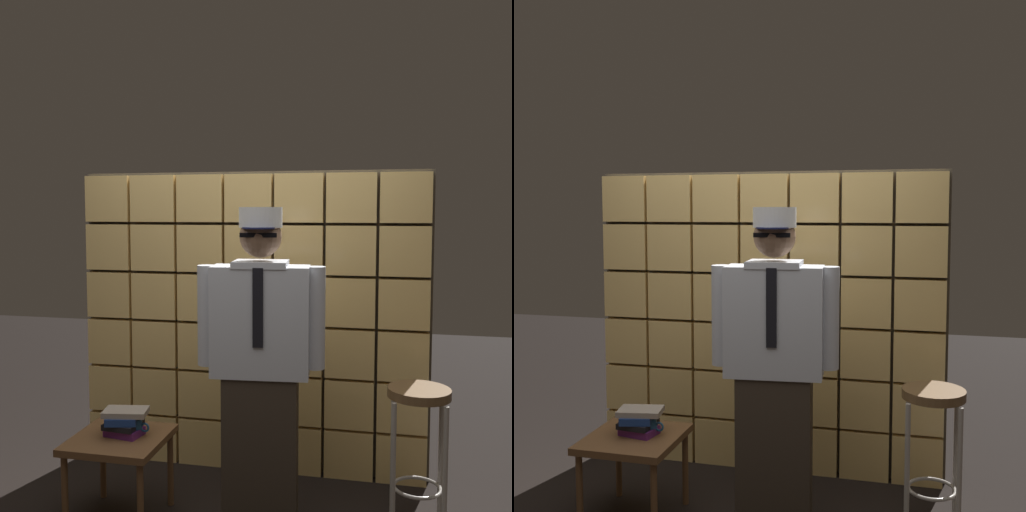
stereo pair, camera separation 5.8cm
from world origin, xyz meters
TOP-DOWN VIEW (x-y plane):
  - glass_block_wall at (0.00, 1.14)m, footprint 2.38×0.10m
  - standing_person at (0.23, 0.42)m, footprint 0.71×0.32m
  - bar_stool at (1.09, 0.56)m, footprint 0.34×0.34m
  - side_table at (-0.56, 0.30)m, footprint 0.52×0.52m
  - book_stack at (-0.54, 0.32)m, footprint 0.27×0.20m
  - coffee_mug at (-0.47, 0.33)m, footprint 0.13×0.08m

SIDE VIEW (x-z plane):
  - side_table at x=-0.56m, z-range 0.18..0.67m
  - coffee_mug at x=-0.47m, z-range 0.49..0.58m
  - book_stack at x=-0.54m, z-range 0.49..0.64m
  - bar_stool at x=1.09m, z-range 0.19..0.99m
  - standing_person at x=0.23m, z-range 0.04..1.82m
  - glass_block_wall at x=0.00m, z-range -0.02..2.03m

